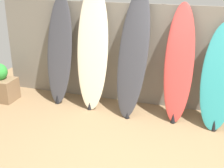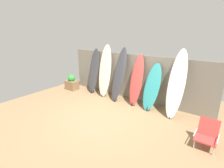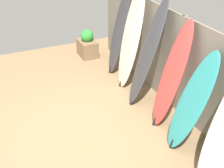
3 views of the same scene
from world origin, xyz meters
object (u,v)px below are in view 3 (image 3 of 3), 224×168
Objects in this scene: surfboard_cream_1 at (131,38)px; surfboard_charcoal_2 at (148,53)px; planter_box at (87,45)px; surfboard_teal_4 at (192,102)px; surfboard_charcoal_0 at (119,33)px; surfboard_red_3 at (172,76)px.

surfboard_cream_1 is 0.73m from surfboard_charcoal_2.
surfboard_teal_4 is at bearing 3.85° from planter_box.
surfboard_charcoal_0 reaches higher than surfboard_red_3.
surfboard_charcoal_2 is 1.10× the size of surfboard_red_3.
surfboard_teal_4 is (2.77, -0.10, -0.16)m from surfboard_charcoal_0.
surfboard_red_3 reaches higher than planter_box.
planter_box is at bearing -161.94° from surfboard_charcoal_0.
surfboard_charcoal_0 is 0.90× the size of surfboard_cream_1.
surfboard_teal_4 is at bearing -0.65° from surfboard_charcoal_2.
surfboard_cream_1 is (0.66, -0.05, 0.11)m from surfboard_charcoal_0.
surfboard_teal_4 is 2.27× the size of planter_box.
surfboard_teal_4 is (1.38, -0.02, -0.24)m from surfboard_charcoal_2.
surfboard_cream_1 reaches higher than planter_box.
surfboard_red_3 is 0.65m from surfboard_teal_4.
surfboard_teal_4 is at bearing -4.54° from surfboard_red_3.
surfboard_cream_1 is at bearing -4.14° from surfboard_charcoal_0.
planter_box is at bearing -170.03° from surfboard_cream_1.
surfboard_cream_1 is 2.12m from surfboard_teal_4.
surfboard_charcoal_0 is 0.93× the size of surfboard_charcoal_2.
surfboard_charcoal_2 reaches higher than surfboard_charcoal_0.
surfboard_cream_1 is at bearing -179.90° from surfboard_red_3.
surfboard_cream_1 is 3.01× the size of planter_box.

